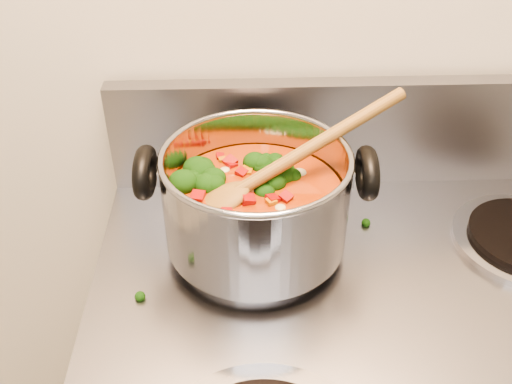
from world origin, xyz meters
TOP-DOWN VIEW (x-y plane):
  - stockpot at (-0.14, 1.31)m, footprint 0.29×0.23m
  - wooden_spoon at (-0.12, 1.32)m, footprint 0.28×0.14m
  - cooktop_crumbs at (-0.30, 1.32)m, footprint 0.06×0.11m

SIDE VIEW (x-z plane):
  - cooktop_crumbs at x=-0.30m, z-range 0.92..0.93m
  - stockpot at x=-0.14m, z-range 0.93..1.07m
  - wooden_spoon at x=-0.12m, z-range 0.98..1.09m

